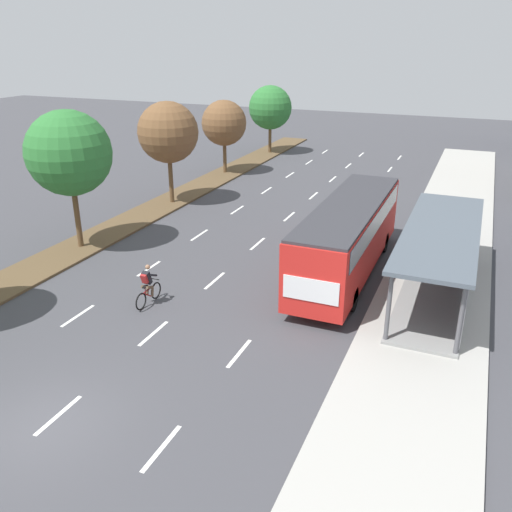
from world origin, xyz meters
TOP-DOWN VIEW (x-y plane):
  - ground_plane at (0.00, 0.00)m, footprint 140.00×140.00m
  - median_strip at (-8.30, 20.00)m, footprint 2.60×52.00m
  - sidewalk_right at (9.25, 20.00)m, footprint 4.50×52.00m
  - lane_divider_left at (-3.50, 18.09)m, footprint 0.14×47.18m
  - lane_divider_center at (0.00, 18.09)m, footprint 0.14×47.18m
  - lane_divider_right at (3.50, 18.09)m, footprint 0.14×47.18m
  - bus_shelter at (9.53, 12.81)m, footprint 2.90×10.45m
  - bus at (5.25, 13.63)m, footprint 2.54×11.29m
  - cyclist at (-1.47, 7.48)m, footprint 0.46×1.82m
  - median_tree_second at (-8.25, 11.47)m, footprint 4.17×4.17m
  - median_tree_third at (-8.06, 20.28)m, footprint 3.83×3.83m
  - median_tree_fourth at (-8.45, 29.10)m, footprint 3.49×3.49m
  - median_tree_fifth at (-8.06, 37.91)m, footprint 3.92×3.92m

SIDE VIEW (x-z plane):
  - ground_plane at x=0.00m, z-range 0.00..0.00m
  - lane_divider_left at x=-3.50m, z-range 0.00..0.01m
  - lane_divider_center at x=0.00m, z-range 0.00..0.01m
  - lane_divider_right at x=3.50m, z-range 0.00..0.01m
  - median_strip at x=-8.30m, z-range 0.00..0.12m
  - sidewalk_right at x=9.25m, z-range 0.00..0.15m
  - cyclist at x=-1.47m, z-range -0.06..1.65m
  - bus_shelter at x=9.53m, z-range 0.44..3.30m
  - bus at x=5.25m, z-range 0.38..3.75m
  - median_tree_fourth at x=-8.45m, z-range 1.17..6.78m
  - median_tree_fifth at x=-8.06m, z-range 1.17..7.21m
  - median_tree_third at x=-8.06m, z-range 1.41..7.83m
  - median_tree_second at x=-8.25m, z-range 1.48..8.40m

